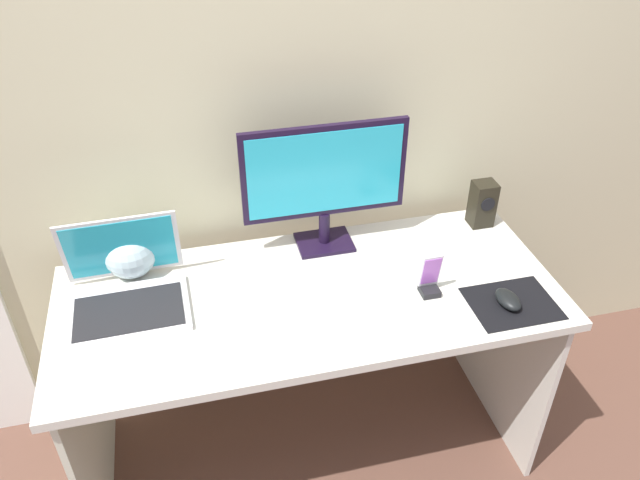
# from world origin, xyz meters

# --- Properties ---
(ground_plane) EXTENTS (8.00, 8.00, 0.00)m
(ground_plane) POSITION_xyz_m (0.00, 0.00, 0.00)
(ground_plane) COLOR brown
(wall_back) EXTENTS (6.00, 0.04, 2.50)m
(wall_back) POSITION_xyz_m (0.00, 0.40, 1.25)
(wall_back) COLOR #BEB995
(wall_back) RESTS_ON ground_plane
(desk) EXTENTS (1.49, 0.63, 0.73)m
(desk) POSITION_xyz_m (0.00, 0.00, 0.59)
(desk) COLOR beige
(desk) RESTS_ON ground_plane
(monitor) EXTENTS (0.52, 0.14, 0.43)m
(monitor) POSITION_xyz_m (0.11, 0.23, 0.98)
(monitor) COLOR black
(monitor) RESTS_ON desk
(speaker_right) EXTENTS (0.08, 0.07, 0.16)m
(speaker_right) POSITION_xyz_m (0.66, 0.23, 0.82)
(speaker_right) COLOR black
(speaker_right) RESTS_ON desk
(laptop) EXTENTS (0.34, 0.30, 0.25)m
(laptop) POSITION_xyz_m (-0.52, 0.09, 0.78)
(laptop) COLOR silver
(laptop) RESTS_ON desk
(fishbowl) EXTENTS (0.16, 0.16, 0.16)m
(fishbowl) POSITION_xyz_m (-0.51, 0.23, 0.81)
(fishbowl) COLOR silver
(fishbowl) RESTS_ON desk
(keyboard_external) EXTENTS (0.42, 0.11, 0.01)m
(keyboard_external) POSITION_xyz_m (0.07, -0.19, 0.74)
(keyboard_external) COLOR white
(keyboard_external) RESTS_ON desk
(mousepad) EXTENTS (0.25, 0.20, 0.00)m
(mousepad) POSITION_xyz_m (0.57, -0.19, 0.74)
(mousepad) COLOR black
(mousepad) RESTS_ON desk
(mouse) EXTENTS (0.07, 0.11, 0.04)m
(mouse) POSITION_xyz_m (0.55, -0.19, 0.76)
(mouse) COLOR black
(mouse) RESTS_ON mousepad
(phone_in_dock) EXTENTS (0.06, 0.05, 0.14)m
(phone_in_dock) POSITION_xyz_m (0.35, -0.08, 0.78)
(phone_in_dock) COLOR black
(phone_in_dock) RESTS_ON desk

